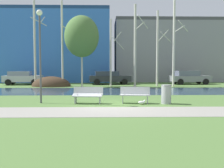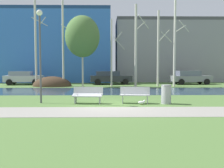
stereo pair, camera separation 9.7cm
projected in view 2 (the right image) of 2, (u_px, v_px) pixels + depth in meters
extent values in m
plane|color=#517538|center=(110.00, 89.00, 23.03)|extent=(120.00, 120.00, 0.00)
cube|color=gray|center=(112.00, 112.00, 11.24)|extent=(60.00, 2.52, 0.01)
cube|color=#2D475B|center=(110.00, 91.00, 20.82)|extent=(80.00, 6.25, 0.01)
ellipsoid|color=#423021|center=(52.00, 86.00, 25.79)|extent=(3.87, 2.75, 1.98)
cube|color=#B2B5B7|center=(87.00, 95.00, 13.70)|extent=(1.64, 0.63, 0.16)
cube|color=#B2B5B7|center=(88.00, 91.00, 13.96)|extent=(1.60, 0.24, 0.40)
cube|color=#B2B5B7|center=(76.00, 99.00, 13.83)|extent=(0.08, 0.43, 0.45)
cube|color=#B2B5B7|center=(100.00, 99.00, 13.72)|extent=(0.08, 0.43, 0.45)
cylinder|color=#B2B5B7|center=(75.00, 92.00, 13.76)|extent=(0.07, 0.28, 0.04)
cylinder|color=#B2B5B7|center=(100.00, 93.00, 13.66)|extent=(0.07, 0.28, 0.04)
cube|color=#B2B5B7|center=(135.00, 95.00, 13.74)|extent=(1.64, 0.63, 0.05)
cube|color=#B2B5B7|center=(135.00, 90.00, 14.00)|extent=(1.60, 0.24, 0.40)
cube|color=#B2B5B7|center=(123.00, 99.00, 13.87)|extent=(0.08, 0.43, 0.45)
cube|color=#B2B5B7|center=(147.00, 99.00, 13.76)|extent=(0.08, 0.43, 0.45)
cylinder|color=#B2B5B7|center=(123.00, 92.00, 13.80)|extent=(0.07, 0.28, 0.04)
cylinder|color=#B2B5B7|center=(147.00, 93.00, 13.69)|extent=(0.07, 0.28, 0.04)
cylinder|color=#999B9E|center=(166.00, 94.00, 13.60)|extent=(0.52, 0.52, 1.01)
torus|color=#5B5D5E|center=(166.00, 85.00, 13.57)|extent=(0.54, 0.54, 0.04)
ellipsoid|color=white|center=(141.00, 102.00, 13.29)|extent=(0.34, 0.16, 0.16)
sphere|color=white|center=(144.00, 101.00, 13.28)|extent=(0.11, 0.11, 0.11)
cone|color=gold|center=(145.00, 101.00, 13.28)|extent=(0.06, 0.03, 0.03)
cylinder|color=gold|center=(142.00, 104.00, 13.26)|extent=(0.01, 0.01, 0.10)
cylinder|color=gold|center=(142.00, 104.00, 13.32)|extent=(0.01, 0.01, 0.10)
cylinder|color=#4C4C51|center=(40.00, 60.00, 13.78)|extent=(0.10, 0.10, 4.66)
sphere|color=white|center=(39.00, 13.00, 13.62)|extent=(0.32, 0.32, 0.32)
cylinder|color=beige|center=(36.00, 40.00, 26.10)|extent=(0.22, 0.22, 9.34)
cylinder|color=beige|center=(43.00, 21.00, 26.43)|extent=(0.94, 1.32, 0.57)
cylinder|color=beige|center=(40.00, 22.00, 25.34)|extent=(1.30, 1.27, 0.70)
cylinder|color=beige|center=(63.00, 44.00, 25.35)|extent=(0.20, 0.20, 8.41)
cylinder|color=beige|center=(72.00, 33.00, 25.82)|extent=(1.00, 1.41, 1.03)
cylinder|color=beige|center=(67.00, 29.00, 24.72)|extent=(1.04, 1.01, 0.71)
cylinder|color=#BCB7A8|center=(83.00, 55.00, 25.00)|extent=(0.17, 0.17, 6.24)
ellipsoid|color=#4C7038|center=(82.00, 36.00, 24.88)|extent=(3.34, 3.34, 4.01)
cylinder|color=beige|center=(111.00, 53.00, 25.33)|extent=(0.18, 0.18, 6.59)
cylinder|color=beige|center=(118.00, 37.00, 25.68)|extent=(0.81, 1.15, 0.94)
cylinder|color=beige|center=(119.00, 43.00, 24.57)|extent=(1.25, 1.22, 1.16)
cylinder|color=beige|center=(136.00, 46.00, 24.97)|extent=(0.24, 0.24, 7.95)
cylinder|color=beige|center=(141.00, 25.00, 25.21)|extent=(0.76, 1.05, 0.63)
cylinder|color=beige|center=(144.00, 22.00, 24.16)|extent=(1.20, 1.17, 1.14)
cylinder|color=beige|center=(158.00, 49.00, 25.62)|extent=(0.21, 0.21, 7.48)
cylinder|color=beige|center=(164.00, 35.00, 26.01)|extent=(0.85, 1.20, 1.04)
cylinder|color=beige|center=(167.00, 37.00, 24.84)|extent=(1.38, 1.34, 0.91)
cylinder|color=beige|center=(175.00, 42.00, 25.12)|extent=(0.22, 0.22, 8.69)
cylinder|color=beige|center=(180.00, 29.00, 25.46)|extent=(0.86, 1.20, 0.62)
cylinder|color=beige|center=(184.00, 26.00, 24.33)|extent=(1.34, 1.31, 0.91)
cube|color=#B2B5BC|center=(24.00, 79.00, 28.01)|extent=(4.17, 2.17, 0.68)
cube|color=gray|center=(21.00, 73.00, 27.94)|extent=(2.38, 1.80, 0.45)
cylinder|color=black|center=(38.00, 81.00, 29.07)|extent=(0.66, 0.28, 0.64)
cylinder|color=black|center=(35.00, 82.00, 27.27)|extent=(0.66, 0.28, 0.64)
cylinder|color=black|center=(14.00, 81.00, 28.80)|extent=(0.66, 0.28, 0.64)
cylinder|color=black|center=(9.00, 82.00, 26.99)|extent=(0.66, 0.28, 0.64)
cube|color=#282B30|center=(111.00, 79.00, 28.62)|extent=(4.69, 2.27, 0.64)
cube|color=#2F3648|center=(108.00, 73.00, 28.55)|extent=(2.68, 1.87, 0.49)
cylinder|color=black|center=(123.00, 81.00, 29.73)|extent=(0.66, 0.28, 0.64)
cylinder|color=black|center=(125.00, 82.00, 27.87)|extent=(0.66, 0.28, 0.64)
cylinder|color=black|center=(97.00, 81.00, 29.42)|extent=(0.66, 0.28, 0.64)
cylinder|color=black|center=(98.00, 82.00, 27.56)|extent=(0.66, 0.28, 0.64)
cube|color=slate|center=(191.00, 79.00, 28.69)|extent=(4.47, 2.15, 0.63)
cube|color=slate|center=(188.00, 73.00, 28.61)|extent=(2.55, 1.77, 0.54)
cylinder|color=black|center=(200.00, 81.00, 29.74)|extent=(0.66, 0.28, 0.64)
cylinder|color=black|center=(207.00, 82.00, 27.97)|extent=(0.66, 0.28, 0.64)
cylinder|color=black|center=(176.00, 81.00, 29.44)|extent=(0.66, 0.28, 0.64)
cylinder|color=black|center=(181.00, 82.00, 27.68)|extent=(0.66, 0.28, 0.64)
cube|color=#3870C6|center=(47.00, 49.00, 35.55)|extent=(17.36, 9.77, 8.82)
cube|color=navy|center=(47.00, 15.00, 35.24)|extent=(17.36, 9.77, 0.40)
cube|color=gray|center=(167.00, 53.00, 35.38)|extent=(13.86, 7.01, 7.72)
cube|color=#48484B|center=(167.00, 23.00, 35.11)|extent=(13.86, 7.01, 0.40)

